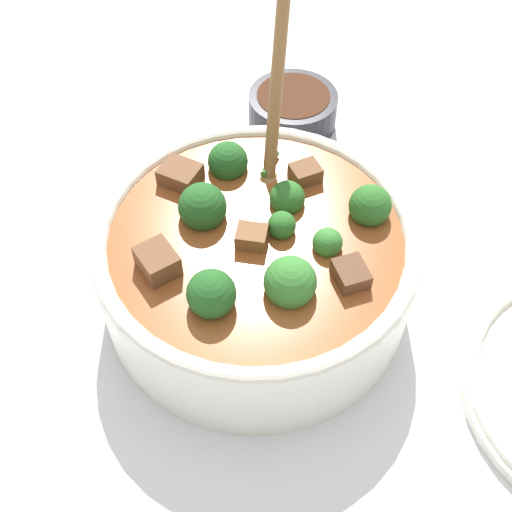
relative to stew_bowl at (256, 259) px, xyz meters
The scene contains 3 objects.
ground_plane 0.06m from the stew_bowl, 169.08° to the right, with size 4.00×4.00×0.00m, color silver.
stew_bowl is the anchor object (origin of this frame).
condiment_bowl 0.27m from the stew_bowl, 16.48° to the left, with size 0.11×0.11×0.04m.
Camera 1 is at (-0.33, -0.16, 0.52)m, focal length 45.00 mm.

